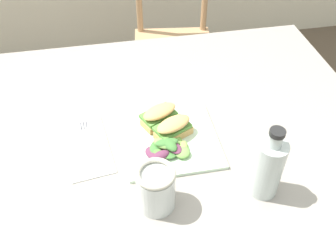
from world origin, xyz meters
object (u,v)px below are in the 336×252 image
at_px(sandwich_half_back, 159,115).
at_px(mason_jar_iced_tea, 156,190).
at_px(plate_lunch, 171,140).
at_px(bottle_cold_brew, 267,170).
at_px(fork_on_napkin, 86,140).
at_px(sandwich_half_front, 173,128).
at_px(chair_wooden_far, 173,44).
at_px(dining_table, 173,157).

bearing_deg(sandwich_half_back, mason_jar_iced_tea, -101.45).
xyz_separation_m(plate_lunch, bottle_cold_brew, (0.19, -0.21, 0.07)).
bearing_deg(fork_on_napkin, sandwich_half_front, -7.13).
bearing_deg(fork_on_napkin, chair_wooden_far, 64.82).
relative_size(sandwich_half_front, fork_on_napkin, 0.63).
bearing_deg(dining_table, fork_on_napkin, -179.55).
height_order(dining_table, sandwich_half_back, sandwich_half_back).
bearing_deg(chair_wooden_far, plate_lunch, -101.97).
relative_size(chair_wooden_far, fork_on_napkin, 4.68).
height_order(sandwich_half_front, fork_on_napkin, sandwich_half_front).
distance_m(plate_lunch, sandwich_half_front, 0.04).
distance_m(dining_table, sandwich_half_front, 0.16).
height_order(sandwich_half_back, mason_jar_iced_tea, mason_jar_iced_tea).
bearing_deg(dining_table, plate_lunch, -109.72).
bearing_deg(bottle_cold_brew, plate_lunch, 132.52).
bearing_deg(plate_lunch, dining_table, 70.28).
distance_m(sandwich_half_back, fork_on_napkin, 0.22).
relative_size(chair_wooden_far, bottle_cold_brew, 4.31).
height_order(dining_table, chair_wooden_far, chair_wooden_far).
distance_m(chair_wooden_far, bottle_cold_brew, 1.23).
distance_m(dining_table, chair_wooden_far, 0.96).
relative_size(sandwich_half_front, sandwich_half_back, 1.00).
distance_m(plate_lunch, fork_on_napkin, 0.23).
relative_size(dining_table, bottle_cold_brew, 5.92).
height_order(sandwich_half_back, fork_on_napkin, sandwich_half_back).
height_order(plate_lunch, bottle_cold_brew, bottle_cold_brew).
xyz_separation_m(sandwich_half_back, fork_on_napkin, (-0.21, -0.03, -0.03)).
bearing_deg(sandwich_half_back, plate_lunch, -74.08).
xyz_separation_m(bottle_cold_brew, mason_jar_iced_tea, (-0.26, 0.01, -0.02)).
height_order(dining_table, mason_jar_iced_tea, mason_jar_iced_tea).
bearing_deg(chair_wooden_far, bottle_cold_brew, -90.85).
xyz_separation_m(dining_table, mason_jar_iced_tea, (-0.09, -0.24, 0.17)).
relative_size(dining_table, plate_lunch, 4.66).
distance_m(dining_table, fork_on_napkin, 0.28).
xyz_separation_m(dining_table, plate_lunch, (-0.02, -0.04, 0.12)).
bearing_deg(fork_on_napkin, plate_lunch, -10.05).
height_order(chair_wooden_far, sandwich_half_back, chair_wooden_far).
bearing_deg(plate_lunch, mason_jar_iced_tea, -110.34).
xyz_separation_m(dining_table, sandwich_half_front, (-0.01, -0.03, 0.16)).
bearing_deg(chair_wooden_far, sandwich_half_back, -104.01).
distance_m(fork_on_napkin, bottle_cold_brew, 0.49).
xyz_separation_m(sandwich_half_front, bottle_cold_brew, (0.18, -0.22, 0.04)).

